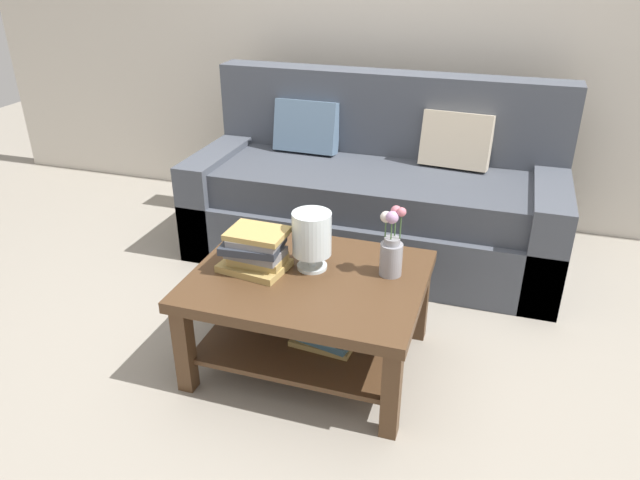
{
  "coord_description": "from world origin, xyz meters",
  "views": [
    {
      "loc": [
        0.74,
        -2.4,
        1.77
      ],
      "look_at": [
        0.0,
        -0.12,
        0.56
      ],
      "focal_mm": 33.41,
      "sensor_mm": 36.0,
      "label": 1
    }
  ],
  "objects_px": {
    "coffee_table": "(310,301)",
    "glass_hurricane_vase": "(312,236)",
    "flower_pitcher": "(391,248)",
    "couch": "(375,196)",
    "book_stack_main": "(256,250)"
  },
  "relations": [
    {
      "from": "coffee_table",
      "to": "glass_hurricane_vase",
      "type": "bearing_deg",
      "value": 102.4
    },
    {
      "from": "couch",
      "to": "glass_hurricane_vase",
      "type": "distance_m",
      "value": 1.16
    },
    {
      "from": "couch",
      "to": "glass_hurricane_vase",
      "type": "xyz_separation_m",
      "value": [
        -0.03,
        -1.13,
        0.26
      ]
    },
    {
      "from": "coffee_table",
      "to": "glass_hurricane_vase",
      "type": "xyz_separation_m",
      "value": [
        -0.02,
        0.07,
        0.29
      ]
    },
    {
      "from": "coffee_table",
      "to": "glass_hurricane_vase",
      "type": "distance_m",
      "value": 0.3
    },
    {
      "from": "couch",
      "to": "coffee_table",
      "type": "xyz_separation_m",
      "value": [
        -0.02,
        -1.2,
        -0.03
      ]
    },
    {
      "from": "glass_hurricane_vase",
      "to": "book_stack_main",
      "type": "bearing_deg",
      "value": -159.99
    },
    {
      "from": "book_stack_main",
      "to": "glass_hurricane_vase",
      "type": "bearing_deg",
      "value": 20.01
    },
    {
      "from": "couch",
      "to": "glass_hurricane_vase",
      "type": "relative_size",
      "value": 8.19
    },
    {
      "from": "coffee_table",
      "to": "glass_hurricane_vase",
      "type": "height_order",
      "value": "glass_hurricane_vase"
    },
    {
      "from": "coffee_table",
      "to": "flower_pitcher",
      "type": "xyz_separation_m",
      "value": [
        0.33,
        0.12,
        0.26
      ]
    },
    {
      "from": "couch",
      "to": "coffee_table",
      "type": "distance_m",
      "value": 1.2
    },
    {
      "from": "couch",
      "to": "coffee_table",
      "type": "relative_size",
      "value": 2.17
    },
    {
      "from": "couch",
      "to": "flower_pitcher",
      "type": "height_order",
      "value": "couch"
    },
    {
      "from": "couch",
      "to": "glass_hurricane_vase",
      "type": "height_order",
      "value": "couch"
    }
  ]
}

